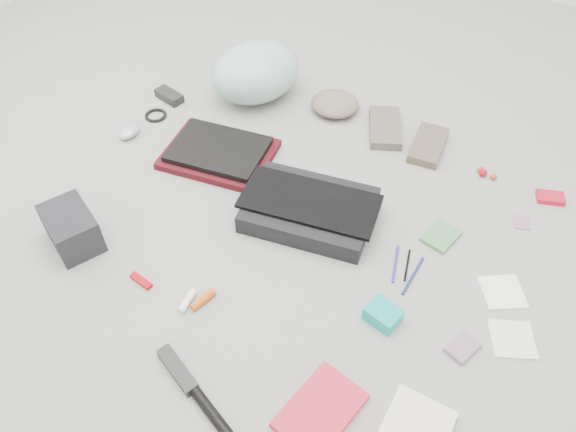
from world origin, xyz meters
The scene contains 32 objects.
ground_plane centered at (0.00, 0.00, 0.00)m, with size 4.00×4.00×0.00m, color gray.
messenger_bag centered at (0.03, 0.07, 0.03)m, with size 0.40×0.28×0.07m, color black.
bag_flap centered at (0.03, 0.07, 0.07)m, with size 0.43×0.20×0.01m, color black.
laptop_sleeve centered at (-0.39, 0.14, 0.01)m, with size 0.37×0.28×0.03m, color #460B11.
laptop centered at (-0.39, 0.14, 0.04)m, with size 0.33×0.24×0.02m, color black.
bike_helmet centered at (-0.50, 0.53, 0.11)m, with size 0.29×0.36×0.22m, color #9DD0C1.
beanie centered at (-0.18, 0.61, 0.03)m, with size 0.19×0.18×0.07m, color #726354.
mitten_left centered at (0.04, 0.60, 0.02)m, with size 0.11×0.23×0.03m, color #5D554A.
mitten_right centered at (0.22, 0.60, 0.02)m, with size 0.11×0.21×0.03m, color brown.
power_brick centered at (-0.77, 0.31, 0.02)m, with size 0.12×0.05×0.03m, color black.
cable_coil centered at (-0.74, 0.20, 0.01)m, with size 0.08×0.08×0.01m, color black.
mouse centered at (-0.74, 0.06, 0.02)m, with size 0.06×0.09×0.03m, color #A7A7AF.
camera_bag centered at (-0.52, -0.41, 0.06)m, with size 0.19×0.13×0.12m, color black.
multitool centered at (-0.24, -0.42, 0.01)m, with size 0.08×0.02×0.01m, color #9D0509.
toiletry_tube_white centered at (-0.08, -0.40, 0.01)m, with size 0.02×0.02×0.08m, color white.
toiletry_tube_orange centered at (-0.04, -0.37, 0.01)m, with size 0.02×0.02×0.08m, color #C8490C.
u_lock centered at (0.04, -0.58, 0.01)m, with size 0.15×0.04×0.03m, color black.
bike_pump centered at (0.13, -0.60, 0.01)m, with size 0.03×0.03×0.31m, color black.
book_red centered at (0.40, -0.47, 0.01)m, with size 0.14×0.21×0.02m, color red.
notepad centered at (0.42, 0.23, 0.01)m, with size 0.09×0.12×0.01m, color #477F4B.
pen_blue centered at (0.35, 0.05, 0.00)m, with size 0.01×0.01×0.14m, color #2E289A.
pen_black centered at (0.39, 0.07, 0.00)m, with size 0.01×0.01×0.12m, color black.
pen_navy centered at (0.42, 0.04, 0.00)m, with size 0.01×0.01×0.15m, color navy.
accordion_wallet centered at (0.41, -0.14, 0.02)m, with size 0.09×0.07×0.05m, color #0DA5A4.
card_deck centered at (0.63, -0.11, 0.01)m, with size 0.06×0.09×0.02m, color gray.
napkin_top centered at (0.66, 0.13, 0.00)m, with size 0.11×0.11×0.01m, color white.
napkin_bottom centered at (0.73, -0.01, 0.00)m, with size 0.12×0.12×0.01m, color silver.
lollipop_a centered at (0.42, 0.58, 0.01)m, with size 0.02×0.02×0.02m, color #B7331C.
lollipop_b centered at (0.43, 0.57, 0.01)m, with size 0.03×0.03×0.03m, color #9F0714.
lollipop_c centered at (0.47, 0.57, 0.01)m, with size 0.02×0.02×0.02m, color #B0321F.
altoids_tin centered at (0.66, 0.58, 0.01)m, with size 0.09×0.06×0.02m, color #B51426.
stamp_sheet centered at (0.62, 0.43, 0.00)m, with size 0.05×0.06×0.00m, color #9E6F8E.
Camera 1 is at (0.65, -0.99, 1.34)m, focal length 35.00 mm.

